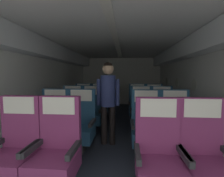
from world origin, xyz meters
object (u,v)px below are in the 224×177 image
object	(u,v)px
seat_b_right_window	(146,127)
seat_d_right_window	(137,105)
seat_a_left_window	(15,150)
seat_a_left_aisle	(56,152)
seat_b_left_aisle	(80,125)
seat_a_right_window	(159,157)
seat_c_right_window	(141,113)
seat_b_right_aisle	(176,128)
seat_c_right_aisle	(162,114)
seat_d_left_aisle	(99,105)
seat_d_left_window	(83,105)
seat_c_left_aisle	(92,112)
flight_attendant	(108,94)
seat_d_right_aisle	(154,106)
seat_b_left_window	(54,125)
seat_a_right_aisle	(204,158)
seat_c_left_window	(72,112)

from	to	relation	value
seat_b_right_window	seat_d_right_window	bearing A→B (deg)	90.09
seat_a_left_window	seat_a_left_aisle	xyz separation A→B (m)	(0.48, 0.01, 0.00)
seat_b_left_aisle	seat_b_right_window	bearing A→B (deg)	-1.30
seat_a_right_window	seat_c_right_window	size ratio (longest dim) A/B	1.00
seat_b_right_aisle	seat_c_right_aisle	world-z (taller)	same
seat_b_right_aisle	seat_d_left_aisle	world-z (taller)	same
seat_d_left_window	seat_c_left_aisle	bearing A→B (deg)	-63.13
seat_a_left_window	seat_d_right_window	xyz separation A→B (m)	(1.60, 2.85, 0.00)
seat_c_right_aisle	seat_d_left_window	distance (m)	2.28
seat_b_right_window	flight_attendant	distance (m)	0.90
seat_b_right_window	seat_d_right_aisle	size ratio (longest dim) A/B	1.00
seat_b_right_aisle	seat_c_right_window	distance (m)	1.05
seat_c_left_aisle	seat_c_right_aisle	distance (m)	1.60
seat_c_right_aisle	seat_d_right_aisle	world-z (taller)	same
seat_a_right_window	seat_d_right_window	xyz separation A→B (m)	(-0.01, 2.87, 0.00)
seat_c_left_aisle	seat_d_right_window	distance (m)	1.47
seat_b_left_aisle	seat_d_right_window	bearing A→B (deg)	59.33
seat_a_left_window	seat_b_right_window	world-z (taller)	same
seat_a_left_window	seat_b_left_window	size ratio (longest dim) A/B	1.00
seat_c_right_aisle	seat_c_right_window	size ratio (longest dim) A/B	1.00
seat_b_right_window	seat_c_right_aisle	world-z (taller)	same
seat_a_left_aisle	seat_d_left_aisle	world-z (taller)	same
seat_a_right_window	seat_c_left_aisle	distance (m)	2.23
seat_d_left_aisle	flight_attendant	distance (m)	1.72
seat_b_right_window	seat_d_right_window	distance (m)	1.91
seat_c_left_aisle	seat_b_right_aisle	bearing A→B (deg)	-30.40
seat_a_right_aisle	seat_b_right_aisle	bearing A→B (deg)	89.79
seat_b_left_aisle	seat_c_right_window	size ratio (longest dim) A/B	1.00
seat_d_right_aisle	seat_b_right_aisle	bearing A→B (deg)	-89.82
seat_b_right_aisle	seat_c_right_window	size ratio (longest dim) A/B	1.00
seat_d_left_window	seat_d_right_aisle	xyz separation A→B (m)	(2.07, 0.01, 0.00)
seat_a_right_window	seat_c_right_window	xyz separation A→B (m)	(0.01, 1.92, 0.00)
seat_a_right_aisle	seat_c_left_window	xyz separation A→B (m)	(-2.08, 1.90, 0.00)
seat_c_left_aisle	seat_c_right_window	xyz separation A→B (m)	(1.14, -0.00, 0.00)
seat_a_left_window	seat_c_left_aisle	world-z (taller)	same
seat_a_left_aisle	seat_c_right_aisle	xyz separation A→B (m)	(1.59, 1.88, 0.00)
seat_d_right_window	flight_attendant	world-z (taller)	flight_attendant
seat_a_left_aisle	seat_c_left_window	xyz separation A→B (m)	(-0.48, 1.90, 0.00)
seat_b_right_aisle	seat_d_right_window	world-z (taller)	same
seat_b_left_window	flight_attendant	xyz separation A→B (m)	(0.93, 0.31, 0.50)
seat_b_left_window	seat_b_right_window	bearing A→B (deg)	-0.67
seat_a_left_aisle	seat_c_left_aisle	xyz separation A→B (m)	(-0.01, 1.90, 0.00)
seat_a_left_window	seat_c_left_aisle	xyz separation A→B (m)	(0.48, 1.90, 0.00)
seat_a_left_aisle	seat_a_right_aisle	size ratio (longest dim) A/B	1.00
seat_c_left_window	seat_d_left_aisle	bearing A→B (deg)	62.87
seat_c_right_window	seat_d_right_aisle	size ratio (longest dim) A/B	1.00
seat_a_left_window	seat_b_right_window	bearing A→B (deg)	30.32
seat_b_left_window	seat_c_left_aisle	world-z (taller)	same
seat_a_right_aisle	seat_b_right_window	size ratio (longest dim) A/B	1.00
seat_d_left_window	flight_attendant	world-z (taller)	flight_attendant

